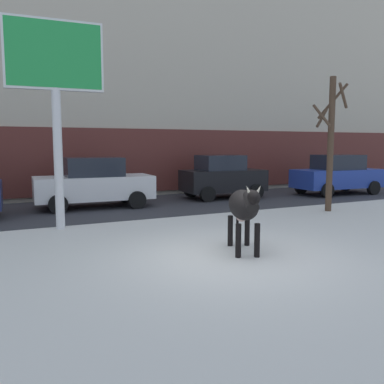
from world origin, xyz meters
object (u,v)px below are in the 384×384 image
(car_blue_sedan, at_px, (337,175))
(billboard, at_px, (55,68))
(cow_black, at_px, (244,206))
(car_white_sedan, at_px, (94,183))
(bare_tree_left_lot, at_px, (330,139))
(car_black_hatchback, at_px, (222,177))

(car_blue_sedan, bearing_deg, billboard, -168.66)
(cow_black, height_order, car_white_sedan, car_white_sedan)
(car_white_sedan, distance_m, bare_tree_left_lot, 8.53)
(billboard, bearing_deg, bare_tree_left_lot, -6.02)
(cow_black, distance_m, car_black_hatchback, 8.96)
(bare_tree_left_lot, bearing_deg, billboard, 173.98)
(cow_black, distance_m, car_white_sedan, 7.86)
(cow_black, height_order, car_blue_sedan, car_blue_sedan)
(cow_black, distance_m, car_blue_sedan, 11.88)
(car_blue_sedan, bearing_deg, bare_tree_left_lot, -138.57)
(car_black_hatchback, distance_m, bare_tree_left_lot, 5.11)
(car_white_sedan, bearing_deg, cow_black, -79.31)
(car_black_hatchback, distance_m, car_blue_sedan, 5.67)
(car_black_hatchback, bearing_deg, billboard, -153.33)
(cow_black, xyz_separation_m, car_white_sedan, (-1.46, 7.72, -0.09))
(car_black_hatchback, bearing_deg, cow_black, -117.31)
(car_black_hatchback, xyz_separation_m, car_blue_sedan, (5.57, -1.08, -0.02))
(car_white_sedan, bearing_deg, car_black_hatchback, 2.42)
(billboard, height_order, car_white_sedan, billboard)
(car_blue_sedan, height_order, bare_tree_left_lot, bare_tree_left_lot)
(bare_tree_left_lot, bearing_deg, cow_black, -149.43)
(cow_black, bearing_deg, car_black_hatchback, 62.69)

